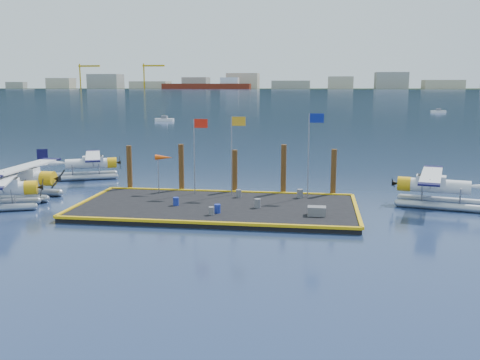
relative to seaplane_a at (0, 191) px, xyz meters
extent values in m
plane|color=navy|center=(15.93, 1.71, -1.34)|extent=(4000.00, 4000.00, 0.00)
cube|color=black|center=(15.93, 1.71, -1.14)|extent=(20.00, 10.00, 0.40)
cube|color=black|center=(15.93, 1101.71, -1.39)|extent=(3000.00, 500.00, 0.30)
cube|color=#4F170B|center=(-164.07, 861.71, 2.66)|extent=(150.00, 22.00, 10.00)
cube|color=silver|center=(-124.07, 861.71, 11.66)|extent=(30.00, 16.00, 12.00)
cylinder|color=gold|center=(-404.07, 896.71, 20.66)|extent=(2.40, 2.40, 44.00)
cylinder|color=gold|center=(-284.07, 896.71, 20.66)|extent=(2.40, 2.40, 44.00)
cube|color=black|center=(15.93, 1401.71, 118.66)|extent=(2200.00, 500.00, 240.00)
cone|color=black|center=(-334.07, 1501.71, -1.34)|extent=(1400.00, 1400.00, 520.00)
cone|color=black|center=(-34.07, 1551.71, -1.34)|extent=(1300.00, 1300.00, 430.00)
cone|color=black|center=(365.93, 1451.71, -1.34)|extent=(1100.00, 1100.00, 360.00)
cube|color=silver|center=(0.33, 0.13, 0.47)|extent=(2.22, 1.66, 0.82)
cube|color=black|center=(0.59, 0.23, 0.65)|extent=(1.53, 1.35, 0.50)
cylinder|color=#E1A20C|center=(2.02, 0.79, 0.15)|extent=(1.23, 1.31, 1.05)
cube|color=black|center=(2.74, 1.08, 0.15)|extent=(0.79, 1.90, 1.02)
cube|color=silver|center=(0.33, 0.13, 0.92)|extent=(4.25, 8.08, 0.11)
cube|color=#0C0A34|center=(-1.09, 3.76, 0.92)|extent=(1.56, 1.26, 0.12)
cylinder|color=#959BA3|center=(-0.92, 4.70, -1.03)|extent=(6.35, 0.66, 0.61)
cylinder|color=#959BA3|center=(-0.94, 2.45, -1.03)|extent=(6.35, 0.66, 0.61)
cylinder|color=silver|center=(-0.73, 3.58, 0.35)|extent=(4.77, 1.16, 1.13)
cube|color=silver|center=(-0.11, 3.57, 0.71)|extent=(2.26, 1.14, 0.92)
cube|color=black|center=(0.20, 3.57, 0.91)|extent=(1.44, 1.09, 0.56)
cylinder|color=#E1A20C|center=(1.94, 3.56, 0.35)|extent=(1.03, 1.20, 1.19)
cube|color=black|center=(2.81, 3.55, 0.35)|extent=(0.08, 2.28, 1.15)
cube|color=silver|center=(-0.11, 3.57, 1.22)|extent=(1.60, 9.23, 0.12)
cube|color=#0C0A34|center=(-0.08, 7.97, 1.22)|extent=(1.54, 0.93, 0.13)
cylinder|color=#959BA3|center=(0.46, 13.91, -1.07)|extent=(5.27, 2.66, 0.53)
cylinder|color=#959BA3|center=(1.23, 12.12, -1.07)|extent=(5.27, 2.66, 0.53)
cylinder|color=silver|center=(1.01, 13.09, 0.12)|extent=(4.18, 2.53, 0.98)
cube|color=silver|center=(1.50, 13.30, 0.44)|extent=(2.18, 1.67, 0.80)
cube|color=black|center=(1.75, 13.40, 0.61)|extent=(1.51, 1.35, 0.49)
cylinder|color=#E1A20C|center=(3.13, 14.00, 0.12)|extent=(1.22, 1.30, 1.03)
cube|color=black|center=(3.83, 14.29, 0.12)|extent=(0.83, 1.84, 1.00)
cube|color=silver|center=(1.50, 13.30, 0.88)|extent=(4.38, 7.87, 0.11)
cube|color=#0C0A34|center=(-0.01, 16.81, 0.88)|extent=(1.54, 1.26, 0.12)
cube|color=#0C0A34|center=(3.01, 9.79, 0.88)|extent=(1.54, 1.26, 0.12)
cube|color=#0C0A34|center=(-2.74, 11.47, 0.92)|extent=(0.94, 0.48, 1.51)
cube|color=silver|center=(-2.66, 11.51, 0.35)|extent=(1.93, 3.09, 0.09)
cylinder|color=#959BA3|center=(32.10, 4.24, -1.05)|extent=(5.90, 1.93, 0.57)
cylinder|color=#959BA3|center=(32.59, 6.28, -1.05)|extent=(5.90, 1.93, 0.57)
cylinder|color=silver|center=(32.16, 5.30, 0.24)|extent=(4.57, 2.05, 1.05)
cube|color=silver|center=(31.60, 5.44, 0.57)|extent=(2.29, 1.51, 0.86)
cube|color=black|center=(31.32, 5.50, 0.76)|extent=(1.53, 1.29, 0.53)
cylinder|color=#E1A20C|center=(29.74, 5.88, 0.24)|extent=(1.19, 1.30, 1.11)
cube|color=black|center=(28.95, 6.06, 0.24)|extent=(0.55, 2.08, 1.07)
cube|color=silver|center=(31.60, 5.44, 1.05)|extent=(3.38, 8.70, 0.11)
cube|color=#0C0A34|center=(30.65, 1.44, 1.05)|extent=(1.59, 1.17, 0.12)
cube|color=#0C0A34|center=(32.55, 9.44, 1.05)|extent=(1.59, 1.17, 0.12)
cylinder|color=navy|center=(13.00, 1.24, -0.65)|extent=(0.42, 0.42, 0.59)
cylinder|color=#5D5D62|center=(16.12, -1.20, -0.67)|extent=(0.39, 0.39, 0.55)
cylinder|color=#5D5D62|center=(18.96, 1.33, -0.62)|extent=(0.46, 0.46, 0.65)
cylinder|color=navy|center=(16.42, -0.62, -0.64)|extent=(0.43, 0.43, 0.61)
cylinder|color=#5D5D62|center=(21.84, 5.18, -0.61)|extent=(0.47, 0.47, 0.66)
cylinder|color=#5D5D62|center=(17.11, 4.66, -0.64)|extent=(0.43, 0.43, 0.61)
cube|color=#5D5D62|center=(23.15, -0.36, -0.64)|extent=(1.22, 0.81, 0.61)
cylinder|color=gray|center=(13.43, 5.51, 2.06)|extent=(0.08, 0.08, 6.00)
cube|color=red|center=(13.98, 5.51, 4.71)|extent=(1.10, 0.03, 0.70)
cylinder|color=gray|center=(16.43, 5.51, 2.16)|extent=(0.08, 0.08, 6.20)
cube|color=orange|center=(16.98, 5.51, 4.91)|extent=(1.10, 0.03, 0.70)
cylinder|color=gray|center=(22.43, 5.51, 2.31)|extent=(0.08, 0.08, 6.50)
cube|color=navy|center=(22.98, 5.51, 5.21)|extent=(1.10, 0.03, 0.70)
cylinder|color=gray|center=(10.43, 5.51, 0.56)|extent=(0.07, 0.07, 3.00)
cone|color=#F14F0D|center=(10.93, 5.51, 1.96)|extent=(1.40, 0.44, 0.44)
cylinder|color=#402712|center=(7.43, 7.11, 0.66)|extent=(0.44, 0.44, 4.00)
cylinder|color=#402712|center=(11.93, 7.11, 0.76)|extent=(0.44, 0.44, 4.20)
cylinder|color=#402712|center=(16.43, 7.11, 0.56)|extent=(0.44, 0.44, 3.80)
cylinder|color=#402712|center=(20.43, 7.11, 0.81)|extent=(0.44, 0.44, 4.30)
cylinder|color=#402712|center=(24.43, 7.11, 0.66)|extent=(0.44, 0.44, 4.00)
camera|label=1|loc=(23.03, -35.62, 7.80)|focal=40.00mm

